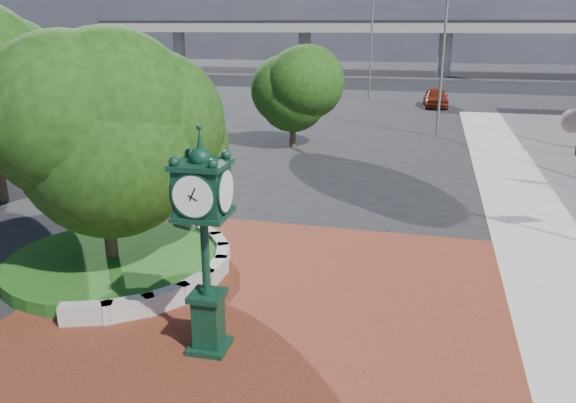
{
  "coord_description": "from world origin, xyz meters",
  "views": [
    {
      "loc": [
        3.72,
        -13.42,
        6.86
      ],
      "look_at": [
        -0.08,
        1.5,
        2.01
      ],
      "focal_mm": 35.0,
      "sensor_mm": 36.0,
      "label": 1
    }
  ],
  "objects_px": {
    "street_lamp_near": "(447,50)",
    "post_clock": "(204,235)",
    "parked_car": "(436,97)",
    "street_lamp_far": "(374,37)"
  },
  "relations": [
    {
      "from": "post_clock",
      "to": "street_lamp_far",
      "type": "bearing_deg",
      "value": 91.72
    },
    {
      "from": "street_lamp_far",
      "to": "post_clock",
      "type": "bearing_deg",
      "value": -88.28
    },
    {
      "from": "post_clock",
      "to": "parked_car",
      "type": "relative_size",
      "value": 1.01
    },
    {
      "from": "post_clock",
      "to": "street_lamp_far",
      "type": "distance_m",
      "value": 44.82
    },
    {
      "from": "parked_car",
      "to": "street_lamp_near",
      "type": "height_order",
      "value": "street_lamp_near"
    },
    {
      "from": "post_clock",
      "to": "street_lamp_near",
      "type": "xyz_separation_m",
      "value": [
        5.04,
        26.95,
        2.66
      ]
    },
    {
      "from": "parked_car",
      "to": "street_lamp_far",
      "type": "height_order",
      "value": "street_lamp_far"
    },
    {
      "from": "parked_car",
      "to": "street_lamp_far",
      "type": "relative_size",
      "value": 0.49
    },
    {
      "from": "parked_car",
      "to": "street_lamp_far",
      "type": "bearing_deg",
      "value": 144.76
    },
    {
      "from": "street_lamp_near",
      "to": "post_clock",
      "type": "bearing_deg",
      "value": -100.6
    }
  ]
}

